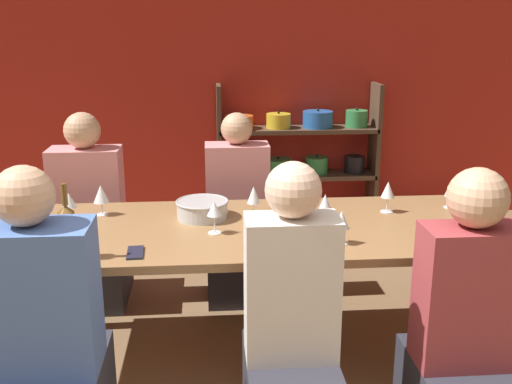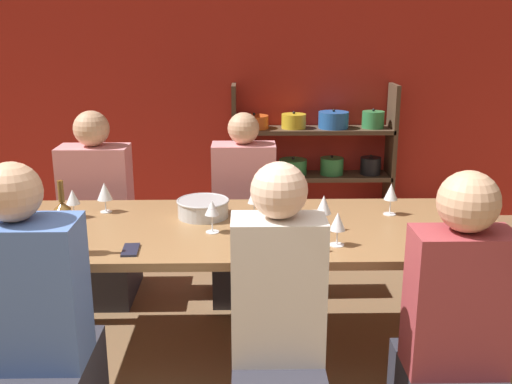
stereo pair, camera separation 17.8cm
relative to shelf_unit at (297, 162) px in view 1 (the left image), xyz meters
name	(u,v)px [view 1 (the left image)]	position (x,y,z in m)	size (l,w,h in m)	color
wall_back_red	(219,67)	(-0.66, 0.20, 0.80)	(8.80, 0.06, 2.70)	red
shelf_unit	(297,162)	(0.00, 0.00, 0.00)	(1.39, 0.30, 1.22)	#4C3828
dining_table	(258,241)	(-0.53, -2.21, 0.11)	(2.48, 0.94, 0.74)	olive
mixing_bowl	(202,208)	(-0.80, -2.05, 0.24)	(0.28, 0.28, 0.09)	#B7BABC
wine_bottle_green	(68,230)	(-1.37, -2.56, 0.32)	(0.07, 0.07, 0.33)	brown
wine_glass_white_a	(452,189)	(0.56, -1.98, 0.30)	(0.08, 0.08, 0.16)	white
wine_glass_white_b	(474,202)	(0.57, -2.23, 0.30)	(0.08, 0.08, 0.16)	white
wine_glass_red_a	(342,221)	(-0.16, -2.48, 0.30)	(0.07, 0.07, 0.16)	white
wine_glass_empty_a	(290,223)	(-0.40, -2.48, 0.30)	(0.08, 0.08, 0.15)	white
wine_glass_empty_b	(273,193)	(-0.43, -2.00, 0.30)	(0.07, 0.07, 0.16)	white
wine_glass_white_c	(69,201)	(-1.48, -2.05, 0.30)	(0.07, 0.07, 0.15)	white
wine_glass_empty_c	(254,195)	(-0.53, -2.05, 0.30)	(0.07, 0.07, 0.16)	white
wine_glass_white_d	(316,229)	(-0.30, -2.55, 0.29)	(0.07, 0.07, 0.14)	white
wine_glass_white_e	(388,191)	(0.19, -2.03, 0.31)	(0.07, 0.07, 0.17)	white
wine_glass_white_f	(101,195)	(-1.33, -1.96, 0.30)	(0.08, 0.08, 0.16)	white
wine_glass_empty_d	(325,204)	(-0.20, -2.27, 0.32)	(0.08, 0.08, 0.18)	white
wine_glass_red_b	(214,210)	(-0.74, -2.29, 0.31)	(0.07, 0.07, 0.16)	white
cell_phone	(135,253)	(-1.10, -2.53, 0.19)	(0.08, 0.15, 0.01)	#1E2338
person_near_a	(44,377)	(-1.39, -3.04, -0.09)	(0.43, 0.54, 1.26)	#2D2D38
person_far_a	(238,231)	(-0.59, -1.43, -0.11)	(0.39, 0.49, 1.19)	#2D2D38
person_near_b	(290,353)	(-0.46, -2.96, -0.08)	(0.35, 0.44, 1.24)	#2D2D38
person_far_b	(91,234)	(-1.51, -1.43, -0.11)	(0.43, 0.54, 1.21)	#2D2D38
person_near_c	(461,351)	(0.23, -2.98, -0.09)	(0.38, 0.47, 1.21)	#2D2D38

